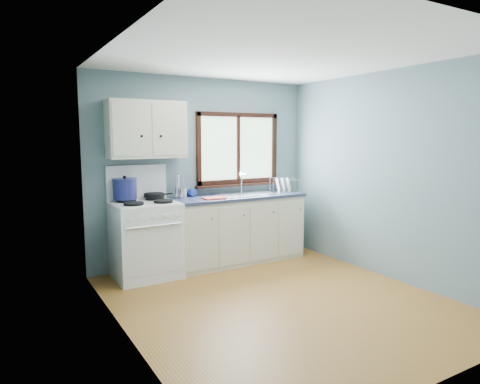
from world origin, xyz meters
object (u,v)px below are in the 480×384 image
sink (248,199)px  utensil_crock (183,193)px  gas_range (146,237)px  skillet (155,195)px  stockpot (125,189)px  base_cabinets (237,232)px  dish_rack (284,188)px  thermos (177,186)px

sink → utensil_crock: (-0.92, 0.14, 0.13)m
gas_range → skillet: size_ratio=3.41×
sink → stockpot: (-1.67, 0.14, 0.23)m
base_cabinets → dish_rack: 0.95m
sink → utensil_crock: bearing=171.6°
gas_range → stockpot: bearing=140.5°
base_cabinets → thermos: bearing=166.4°
base_cabinets → skillet: skillet is taller
utensil_crock → dish_rack: utensil_crock is taller
gas_range → dish_rack: 2.13m
base_cabinets → stockpot: 1.65m
gas_range → thermos: bearing=22.9°
utensil_crock → dish_rack: size_ratio=0.69×
base_cabinets → thermos: (-0.80, 0.19, 0.66)m
thermos → dish_rack: size_ratio=0.61×
gas_range → sink: gas_range is taller
base_cabinets → thermos: 1.06m
gas_range → skillet: gas_range is taller
sink → stockpot: 1.70m
gas_range → skillet: 0.54m
stockpot → dish_rack: bearing=-4.0°
skillet → stockpot: bearing=167.4°
base_cabinets → sink: size_ratio=2.20×
base_cabinets → stockpot: size_ratio=5.81×
sink → thermos: bearing=168.8°
base_cabinets → thermos: size_ratio=6.16×
gas_range → utensil_crock: 0.76m
skillet → thermos: bearing=3.5°
sink → stockpot: stockpot is taller
skillet → dish_rack: (1.90, -0.14, -0.01)m
skillet → sink: bearing=-14.7°
utensil_crock → thermos: utensil_crock is taller
stockpot → dish_rack: stockpot is taller
stockpot → sink: bearing=-4.7°
skillet → dish_rack: size_ratio=0.82×
thermos → dish_rack: bearing=-7.8°
skillet → thermos: size_ratio=1.33×
utensil_crock → thermos: 0.11m
base_cabinets → utensil_crock: size_ratio=5.46×
gas_range → stockpot: 0.64m
gas_range → sink: size_ratio=1.62×
stockpot → skillet: bearing=-3.1°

